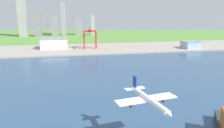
% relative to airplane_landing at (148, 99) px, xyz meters
% --- Properties ---
extents(ground_plane, '(2400.00, 2400.00, 0.00)m').
position_rel_airplane_landing_xyz_m(ground_plane, '(8.13, 145.45, -27.24)').
color(ground_plane, '#5A8E3C').
extents(water_bay, '(840.00, 360.00, 0.15)m').
position_rel_airplane_landing_xyz_m(water_bay, '(8.13, 85.45, -27.16)').
color(water_bay, '#2D4C70').
rests_on(water_bay, ground).
extents(industrial_pier, '(840.00, 140.00, 2.50)m').
position_rel_airplane_landing_xyz_m(industrial_pier, '(8.13, 335.45, -25.99)').
color(industrial_pier, '#9D958B').
rests_on(industrial_pier, ground).
extents(airplane_landing, '(33.86, 38.09, 11.17)m').
position_rel_airplane_landing_xyz_m(airplane_landing, '(0.00, 0.00, 0.00)').
color(airplane_landing, white).
extents(port_crane_red, '(26.39, 44.12, 39.54)m').
position_rel_airplane_landing_xyz_m(port_crane_red, '(1.77, 326.40, 4.04)').
color(port_crane_red, red).
rests_on(port_crane_red, industrial_pier).
extents(warehouse_main, '(53.19, 42.71, 20.66)m').
position_rel_airplane_landing_xyz_m(warehouse_main, '(-69.94, 349.29, -14.39)').
color(warehouse_main, white).
rests_on(warehouse_main, industrial_pier).
extents(warehouse_annex, '(32.92, 29.94, 14.53)m').
position_rel_airplane_landing_xyz_m(warehouse_annex, '(206.34, 292.82, -17.45)').
color(warehouse_annex, '#99BCD1').
rests_on(warehouse_annex, industrial_pier).
extents(distant_skyline, '(250.42, 69.00, 157.43)m').
position_rel_airplane_landing_xyz_m(distant_skyline, '(-111.24, 662.38, 27.78)').
color(distant_skyline, '#959597').
rests_on(distant_skyline, ground).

